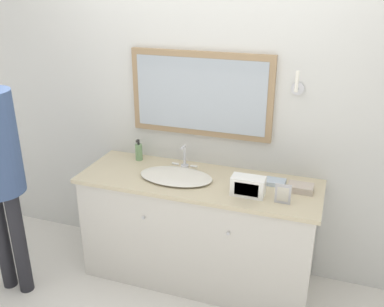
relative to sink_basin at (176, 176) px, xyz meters
name	(u,v)px	position (x,y,z in m)	size (l,w,h in m)	color
ground_plane	(184,302)	(0.16, -0.30, -0.87)	(14.00, 14.00, 0.00)	silver
wall_back	(212,110)	(0.16, 0.36, 0.41)	(8.00, 0.18, 2.55)	silver
vanity_counter	(198,230)	(0.16, 0.02, -0.44)	(1.76, 0.61, 0.85)	beige
sink_basin	(176,176)	(0.00, 0.00, 0.00)	(0.55, 0.38, 0.20)	silver
soap_bottle	(139,152)	(-0.40, 0.22, 0.05)	(0.06, 0.06, 0.17)	#709966
appliance_box	(248,186)	(0.55, -0.09, 0.05)	(0.22, 0.11, 0.13)	white
picture_frame	(283,194)	(0.79, -0.13, 0.05)	(0.10, 0.01, 0.14)	#B2B2B7
hand_towel_near_sink	(300,188)	(0.88, 0.09, 0.00)	(0.17, 0.12, 0.05)	#B7A899
hand_towel_far_corner	(275,182)	(0.70, 0.14, 0.00)	(0.15, 0.11, 0.03)	#A8B7C6
metal_tray	(246,178)	(0.49, 0.16, -0.01)	(0.17, 0.12, 0.01)	silver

